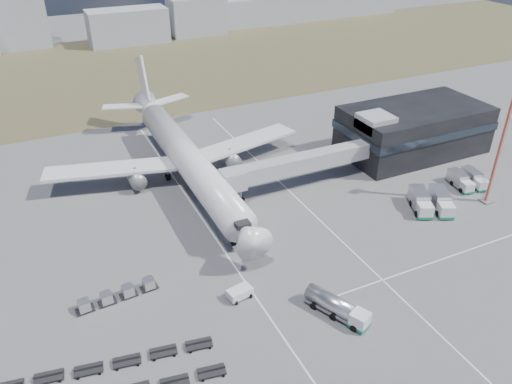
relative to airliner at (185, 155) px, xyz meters
name	(u,v)px	position (x,y,z in m)	size (l,w,h in m)	color
ground	(258,278)	(0.00, -32.38, -5.29)	(420.00, 420.00, 0.00)	#565659
grass_strip	(109,72)	(0.00, 77.62, -5.29)	(420.00, 90.00, 0.01)	brown
lane_markings	(306,249)	(9.77, -29.38, -5.29)	(47.12, 110.00, 0.01)	silver
terminal	(413,129)	(47.77, -8.41, -0.04)	(30.40, 16.40, 11.00)	black
jet_bridge	(288,166)	(15.90, -11.95, -0.24)	(30.30, 3.80, 7.05)	#939399
airliner	(185,155)	(0.00, 0.00, 0.00)	(51.59, 64.53, 17.62)	silver
skyline	(74,23)	(-3.71, 118.69, 2.18)	(300.42, 25.76, 25.28)	#989CA6
fuel_tanker	(337,307)	(6.13, -43.44, -3.84)	(5.77, 9.09, 2.90)	silver
pushback_tug	(240,293)	(-4.00, -34.95, -4.54)	(3.38, 1.90, 1.51)	silver
catering_truck	(200,182)	(1.25, -4.34, -3.99)	(4.23, 6.00, 2.55)	silver
service_trucks_near	(431,202)	(35.27, -28.59, -3.67)	(8.73, 9.32, 2.98)	silver
service_trucks_far	(467,180)	(47.40, -25.11, -3.93)	(6.22, 7.04, 2.50)	silver
uld_row	(117,295)	(-19.18, -28.29, -4.36)	(11.34, 2.35, 1.56)	black
floodlight_mast	(504,134)	(46.41, -30.89, 7.93)	(2.52, 2.04, 26.38)	#C94020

